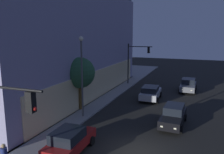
{
  "coord_description": "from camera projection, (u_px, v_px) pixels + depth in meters",
  "views": [
    {
      "loc": [
        -13.72,
        -3.47,
        7.91
      ],
      "look_at": [
        6.28,
        4.39,
        3.78
      ],
      "focal_mm": 36.76,
      "sensor_mm": 36.0,
      "label": 1
    }
  ],
  "objects": [
    {
      "name": "street_lamp_sidewalk",
      "position": [
        82.0,
        67.0,
        20.92
      ],
      "size": [
        0.44,
        0.44,
        7.48
      ],
      "color": "#525252",
      "rests_on": "sidewalk_corner"
    },
    {
      "name": "sidewalk_tree",
      "position": [
        80.0,
        73.0,
        23.12
      ],
      "size": [
        3.13,
        3.13,
        5.39
      ],
      "color": "brown",
      "rests_on": "sidewalk_corner"
    },
    {
      "name": "car_red",
      "position": [
        70.0,
        141.0,
        15.25
      ],
      "size": [
        4.41,
        2.22,
        1.69
      ],
      "color": "maroon",
      "rests_on": "ground"
    },
    {
      "name": "car_silver",
      "position": [
        151.0,
        93.0,
        27.47
      ],
      "size": [
        4.53,
        2.35,
        1.68
      ],
      "color": "#B7BABF",
      "rests_on": "ground"
    },
    {
      "name": "car_black",
      "position": [
        173.0,
        115.0,
        19.96
      ],
      "size": [
        4.76,
        2.1,
        1.7
      ],
      "color": "black",
      "rests_on": "ground"
    },
    {
      "name": "traffic_light_far_corner",
      "position": [
        136.0,
        58.0,
        34.94
      ],
      "size": [
        0.52,
        3.72,
        6.18
      ],
      "color": "black",
      "rests_on": "sidewalk_corner"
    },
    {
      "name": "car_grey",
      "position": [
        188.0,
        85.0,
        31.53
      ],
      "size": [
        4.58,
        2.19,
        1.72
      ],
      "color": "slate",
      "rests_on": "ground"
    },
    {
      "name": "modern_building",
      "position": [
        15.0,
        31.0,
        31.42
      ],
      "size": [
        29.22,
        25.7,
        16.48
      ],
      "color": "#4C4C51",
      "rests_on": "ground"
    },
    {
      "name": "ground_plane",
      "position": [
        139.0,
        154.0,
        15.28
      ],
      "size": [
        120.0,
        120.0,
        0.0
      ],
      "primitive_type": "plane",
      "color": "black"
    }
  ]
}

